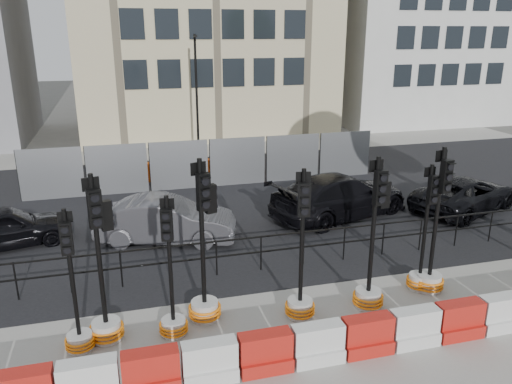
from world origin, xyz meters
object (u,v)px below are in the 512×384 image
object	(u,v)px
traffic_signal_a	(78,323)
traffic_signal_d	(205,284)
traffic_signal_h	(422,265)
car_c	(340,196)
car_a	(4,227)

from	to	relation	value
traffic_signal_a	traffic_signal_d	world-z (taller)	traffic_signal_d
traffic_signal_a	traffic_signal_h	bearing A→B (deg)	3.44
car_c	traffic_signal_h	bearing A→B (deg)	160.22
traffic_signal_a	traffic_signal_d	bearing A→B (deg)	10.23
traffic_signal_d	car_c	bearing A→B (deg)	25.62
traffic_signal_a	traffic_signal_d	xyz separation A→B (m)	(2.62, 0.45, 0.26)
traffic_signal_a	car_c	bearing A→B (deg)	35.23
traffic_signal_d	car_a	world-z (taller)	traffic_signal_d
traffic_signal_h	car_c	distance (m)	5.29
traffic_signal_d	car_a	distance (m)	7.42
car_c	traffic_signal_d	bearing A→B (deg)	115.81
traffic_signal_d	traffic_signal_h	xyz separation A→B (m)	(5.36, -0.03, -0.22)
traffic_signal_a	traffic_signal_d	size ratio (longest dim) A/B	0.82
traffic_signal_a	traffic_signal_h	world-z (taller)	traffic_signal_h
car_c	car_a	bearing A→B (deg)	71.55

